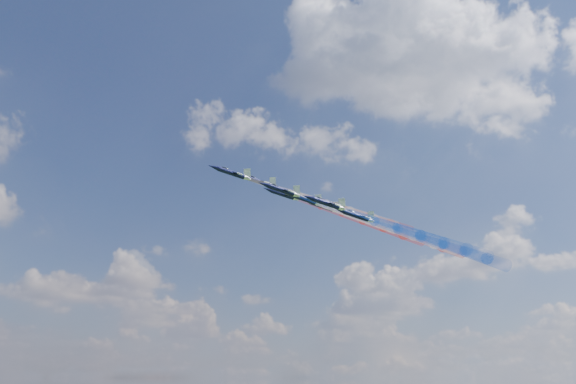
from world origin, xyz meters
TOP-DOWN VIEW (x-y plane):
  - jet_lead at (-1.04, 26.97)m, footprint 14.37×12.60m
  - trail_lead at (25.14, 20.03)m, footprint 44.01×16.24m
  - jet_inner_left at (7.82, 17.67)m, footprint 14.37×12.60m
  - trail_inner_left at (34.00, 10.73)m, footprint 44.01×16.24m
  - jet_inner_right at (10.71, 31.41)m, footprint 14.37×12.60m
  - trail_inner_right at (36.89, 24.47)m, footprint 44.01×16.24m
  - jet_outer_left at (13.32, 7.10)m, footprint 14.37×12.60m
  - trail_outer_left at (39.51, 0.16)m, footprint 44.01×16.24m
  - jet_center_third at (18.64, 21.59)m, footprint 14.37×12.60m
  - trail_center_third at (44.83, 14.65)m, footprint 44.01×16.24m
  - jet_outer_right at (24.62, 38.10)m, footprint 14.37×12.60m
  - trail_outer_right at (50.80, 31.16)m, footprint 44.01×16.24m
  - jet_rear_left at (26.85, 10.36)m, footprint 14.37×12.60m
  - trail_rear_left at (53.04, 3.42)m, footprint 44.01×16.24m
  - jet_rear_right at (30.54, 27.52)m, footprint 14.37×12.60m
  - trail_rear_right at (56.72, 20.58)m, footprint 44.01×16.24m

SIDE VIEW (x-z plane):
  - trail_rear_left at x=53.04m, z-range 126.32..139.86m
  - trail_outer_left at x=39.51m, z-range 126.66..140.21m
  - trail_inner_left at x=34.00m, z-range 131.39..144.94m
  - jet_rear_left at x=26.85m, z-range 134.26..142.54m
  - trail_center_third at x=44.83m, z-range 131.86..145.40m
  - jet_outer_left at x=13.32m, z-range 134.60..142.88m
  - trail_rear_right at x=56.72m, z-range 133.12..146.66m
  - trail_lead at x=25.14m, z-range 136.41..149.96m
  - jet_inner_left at x=7.82m, z-range 139.34..147.61m
  - jet_center_third at x=18.64m, z-range 139.80..148.08m
  - trail_inner_right at x=36.89m, z-range 137.56..151.11m
  - trail_outer_right at x=50.80m, z-range 137.87..151.41m
  - jet_rear_right at x=30.54m, z-range 141.06..149.34m
  - jet_lead at x=-1.04m, z-range 144.36..152.63m
  - jet_inner_right at x=10.71m, z-range 145.51..153.78m
  - jet_outer_right at x=24.62m, z-range 145.81..154.09m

